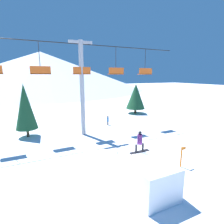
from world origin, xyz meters
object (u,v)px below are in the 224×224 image
trail_marker (181,156)px  distant_skier (108,120)px  snowboarder (140,142)px  snow_ramp (147,175)px  pine_tree_near (25,107)px

trail_marker → distant_skier: bearing=92.1°
snowboarder → distant_skier: bearing=75.3°
snow_ramp → trail_marker: snow_ramp is taller
snow_ramp → pine_tree_near: size_ratio=0.58×
snowboarder → distant_skier: size_ratio=1.09×
snowboarder → distant_skier: 12.49m
snow_ramp → pine_tree_near: bearing=116.0°
snow_ramp → distant_skier: size_ratio=2.64×
snowboarder → trail_marker: size_ratio=0.89×
pine_tree_near → distant_skier: 9.79m
snowboarder → distant_skier: snowboarder is taller
trail_marker → snow_ramp: bearing=-163.7°
snow_ramp → trail_marker: size_ratio=2.16×
snow_ramp → pine_tree_near: pine_tree_near is taller
snowboarder → pine_tree_near: bearing=118.8°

